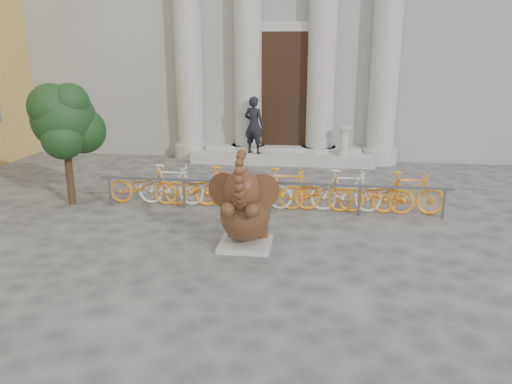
# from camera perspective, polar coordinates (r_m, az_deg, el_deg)

# --- Properties ---
(ground) EXTENTS (80.00, 80.00, 0.00)m
(ground) POSITION_cam_1_polar(r_m,az_deg,el_deg) (7.91, -2.76, -11.60)
(ground) COLOR #474442
(ground) RESTS_ON ground
(entrance_steps) EXTENTS (6.00, 1.20, 0.36)m
(entrance_steps) POSITION_cam_1_polar(r_m,az_deg,el_deg) (16.71, 3.00, 4.00)
(entrance_steps) COLOR #A8A59E
(entrance_steps) RESTS_ON ground
(elephant_statue) EXTENTS (1.32, 1.45, 1.97)m
(elephant_statue) POSITION_cam_1_polar(r_m,az_deg,el_deg) (9.38, -1.29, -2.31)
(elephant_statue) COLOR #A8A59E
(elephant_statue) RESTS_ON ground
(bike_rack) EXTENTS (8.18, 0.53, 1.00)m
(bike_rack) POSITION_cam_1_polar(r_m,az_deg,el_deg) (11.76, 1.65, 0.43)
(bike_rack) COLOR slate
(bike_rack) RESTS_ON ground
(tree) EXTENTS (1.69, 1.54, 2.92)m
(tree) POSITION_cam_1_polar(r_m,az_deg,el_deg) (12.60, -21.02, 7.58)
(tree) COLOR #332114
(tree) RESTS_ON ground
(pedestrian) EXTENTS (0.79, 0.64, 1.86)m
(pedestrian) POSITION_cam_1_polar(r_m,az_deg,el_deg) (16.26, -0.24, 7.65)
(pedestrian) COLOR black
(pedestrian) RESTS_ON entrance_steps
(balustrade_post) EXTENTS (0.38, 0.38, 0.94)m
(balustrade_post) POSITION_cam_1_polar(r_m,az_deg,el_deg) (16.26, 10.01, 5.63)
(balustrade_post) COLOR #A8A59E
(balustrade_post) RESTS_ON entrance_steps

